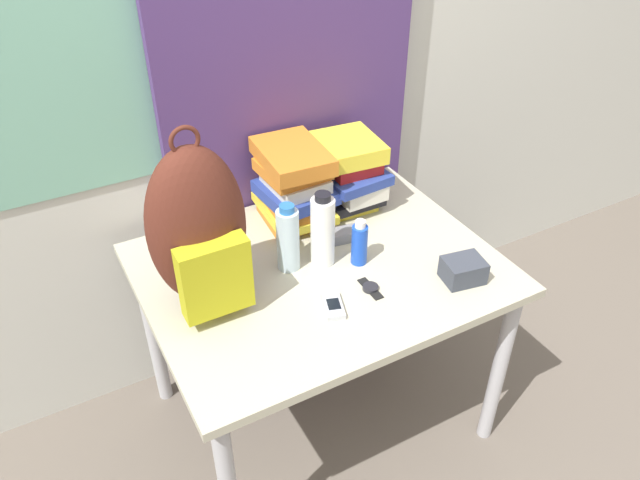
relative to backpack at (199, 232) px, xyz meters
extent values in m
cube|color=beige|center=(0.36, 0.48, 0.30)|extent=(6.00, 0.05, 2.50)
cube|color=#75B299|center=(-0.07, 0.45, 0.35)|extent=(1.10, 0.01, 0.80)
cube|color=#4C336B|center=(0.49, 0.43, 0.30)|extent=(0.92, 0.04, 2.50)
cube|color=#B7B299|center=(0.36, -0.02, -0.25)|extent=(1.08, 0.84, 0.03)
cylinder|color=#B2B2B7|center=(0.84, -0.39, -0.61)|extent=(0.05, 0.05, 0.68)
cylinder|color=#B2B2B7|center=(-0.12, 0.34, -0.61)|extent=(0.05, 0.05, 0.68)
cylinder|color=#B2B2B7|center=(0.84, 0.34, -0.61)|extent=(0.05, 0.05, 0.68)
ellipsoid|color=#512319|center=(0.00, 0.01, 0.01)|extent=(0.28, 0.18, 0.49)
cube|color=#B2AD19|center=(0.00, -0.10, -0.09)|extent=(0.19, 0.06, 0.22)
torus|color=#512319|center=(0.00, 0.01, 0.27)|extent=(0.08, 0.01, 0.08)
cube|color=orange|center=(0.41, 0.25, -0.22)|extent=(0.23, 0.23, 0.02)
cube|color=yellow|center=(0.41, 0.26, -0.20)|extent=(0.22, 0.29, 0.03)
cube|color=orange|center=(0.40, 0.25, -0.16)|extent=(0.18, 0.27, 0.04)
cube|color=navy|center=(0.41, 0.24, -0.12)|extent=(0.23, 0.25, 0.04)
cube|color=silver|center=(0.41, 0.24, -0.08)|extent=(0.18, 0.21, 0.04)
cube|color=orange|center=(0.41, 0.25, -0.04)|extent=(0.21, 0.21, 0.04)
cube|color=orange|center=(0.41, 0.25, 0.01)|extent=(0.21, 0.29, 0.05)
cube|color=yellow|center=(0.62, 0.26, -0.22)|extent=(0.16, 0.21, 0.02)
cube|color=black|center=(0.61, 0.24, -0.19)|extent=(0.20, 0.21, 0.03)
cube|color=silver|center=(0.63, 0.25, -0.15)|extent=(0.16, 0.27, 0.06)
cube|color=navy|center=(0.61, 0.24, -0.10)|extent=(0.22, 0.27, 0.03)
cube|color=red|center=(0.62, 0.25, -0.06)|extent=(0.17, 0.22, 0.05)
cube|color=yellow|center=(0.61, 0.24, -0.01)|extent=(0.23, 0.24, 0.06)
cylinder|color=silver|center=(0.27, 0.02, -0.13)|extent=(0.07, 0.07, 0.20)
cylinder|color=#286BB7|center=(0.27, 0.02, -0.02)|extent=(0.05, 0.05, 0.02)
cylinder|color=white|center=(0.38, -0.01, -0.12)|extent=(0.07, 0.07, 0.23)
cylinder|color=black|center=(0.38, -0.01, 0.00)|extent=(0.05, 0.05, 0.02)
cylinder|color=blue|center=(0.48, -0.06, -0.17)|extent=(0.05, 0.05, 0.13)
cylinder|color=white|center=(0.48, -0.06, -0.09)|extent=(0.03, 0.03, 0.02)
cube|color=#B7BCC6|center=(0.30, -0.21, -0.23)|extent=(0.08, 0.12, 0.02)
cube|color=black|center=(0.30, -0.21, -0.22)|extent=(0.05, 0.06, 0.00)
cube|color=gray|center=(0.47, 0.07, -0.22)|extent=(0.16, 0.08, 0.04)
cube|color=#383D47|center=(0.71, -0.29, -0.20)|extent=(0.13, 0.11, 0.07)
cube|color=black|center=(0.44, -0.19, -0.23)|extent=(0.03, 0.10, 0.00)
cylinder|color=#232328|center=(0.44, -0.19, -0.23)|extent=(0.05, 0.05, 0.01)
camera|label=1|loc=(-0.37, -1.36, 0.97)|focal=35.00mm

